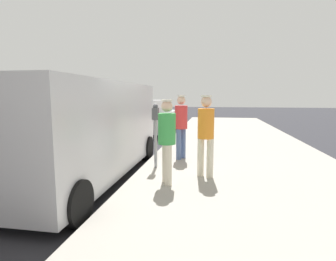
{
  "coord_description": "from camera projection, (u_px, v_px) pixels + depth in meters",
  "views": [
    {
      "loc": [
        2.7,
        -5.46,
        1.86
      ],
      "look_at": [
        1.65,
        0.64,
        1.05
      ],
      "focal_mm": 28.38,
      "sensor_mm": 36.0,
      "label": 1
    }
  ],
  "objects": [
    {
      "name": "pedestrian_in_green",
      "position": [
        167.0,
        136.0,
        5.1
      ],
      "size": [
        0.34,
        0.34,
        1.64
      ],
      "color": "beige",
      "rests_on": "sidewalk_slab"
    },
    {
      "name": "pedestrian_in_red",
      "position": [
        181.0,
        123.0,
        7.16
      ],
      "size": [
        0.34,
        0.34,
        1.73
      ],
      "color": "#4C608C",
      "rests_on": "sidewalk_slab"
    },
    {
      "name": "sidewalk_slab",
      "position": [
        252.0,
        184.0,
        5.43
      ],
      "size": [
        5.0,
        32.0,
        0.15
      ],
      "primitive_type": "cube",
      "color": "#9E998E",
      "rests_on": "ground"
    },
    {
      "name": "parked_sedan_ahead",
      "position": [
        154.0,
        118.0,
        13.64
      ],
      "size": [
        2.05,
        4.45,
        1.65
      ],
      "color": "white",
      "rests_on": "ground"
    },
    {
      "name": "ground_plane",
      "position": [
        92.0,
        178.0,
        6.03
      ],
      "size": [
        80.0,
        80.0,
        0.0
      ],
      "primitive_type": "plane",
      "color": "#2D2D33"
    },
    {
      "name": "pedestrian_in_orange",
      "position": [
        206.0,
        131.0,
        5.53
      ],
      "size": [
        0.34,
        0.34,
        1.72
      ],
      "color": "beige",
      "rests_on": "sidewalk_slab"
    },
    {
      "name": "parked_van",
      "position": [
        82.0,
        128.0,
        5.85
      ],
      "size": [
        2.12,
        5.2,
        2.15
      ],
      "color": "#BCBCC1",
      "rests_on": "ground"
    },
    {
      "name": "parking_meter_near",
      "position": [
        156.0,
        125.0,
        6.28
      ],
      "size": [
        0.14,
        0.18,
        1.52
      ],
      "color": "gray",
      "rests_on": "sidewalk_slab"
    }
  ]
}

